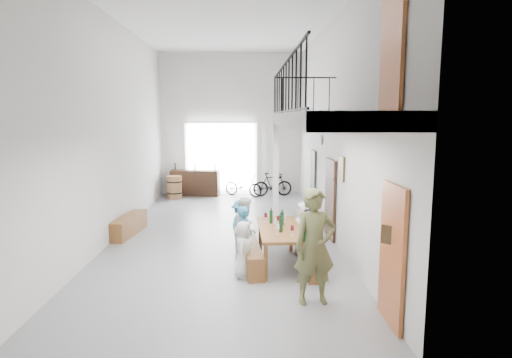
{
  "coord_description": "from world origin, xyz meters",
  "views": [
    {
      "loc": [
        0.56,
        -10.87,
        3.06
      ],
      "look_at": [
        0.82,
        -0.5,
        1.54
      ],
      "focal_mm": 30.0,
      "sensor_mm": 36.0,
      "label": 1
    }
  ],
  "objects_px": {
    "serving_counter": "(195,183)",
    "side_bench": "(129,225)",
    "bench_inner": "(251,254)",
    "tasting_table": "(280,232)",
    "bicycle_near": "(243,186)",
    "oak_barrel": "(174,187)",
    "host_standing": "(315,247)"
  },
  "relations": [
    {
      "from": "side_bench",
      "to": "host_standing",
      "type": "xyz_separation_m",
      "value": [
        4.19,
        -4.25,
        0.71
      ]
    },
    {
      "from": "bench_inner",
      "to": "serving_counter",
      "type": "distance_m",
      "value": 8.26
    },
    {
      "from": "oak_barrel",
      "to": "host_standing",
      "type": "xyz_separation_m",
      "value": [
        3.81,
        -9.23,
        0.53
      ]
    },
    {
      "from": "oak_barrel",
      "to": "side_bench",
      "type": "bearing_deg",
      "value": -94.36
    },
    {
      "from": "oak_barrel",
      "to": "bicycle_near",
      "type": "height_order",
      "value": "oak_barrel"
    },
    {
      "from": "tasting_table",
      "to": "oak_barrel",
      "type": "xyz_separation_m",
      "value": [
        -3.38,
        7.39,
        -0.28
      ]
    },
    {
      "from": "bench_inner",
      "to": "serving_counter",
      "type": "relative_size",
      "value": 1.07
    },
    {
      "from": "serving_counter",
      "to": "host_standing",
      "type": "height_order",
      "value": "host_standing"
    },
    {
      "from": "host_standing",
      "to": "bicycle_near",
      "type": "relative_size",
      "value": 1.21
    },
    {
      "from": "bench_inner",
      "to": "oak_barrel",
      "type": "distance_m",
      "value": 7.91
    },
    {
      "from": "bicycle_near",
      "to": "tasting_table",
      "type": "bearing_deg",
      "value": -146.48
    },
    {
      "from": "tasting_table",
      "to": "host_standing",
      "type": "distance_m",
      "value": 1.9
    },
    {
      "from": "bench_inner",
      "to": "host_standing",
      "type": "distance_m",
      "value": 2.21
    },
    {
      "from": "bench_inner",
      "to": "side_bench",
      "type": "relative_size",
      "value": 1.16
    },
    {
      "from": "oak_barrel",
      "to": "bicycle_near",
      "type": "relative_size",
      "value": 0.54
    },
    {
      "from": "side_bench",
      "to": "oak_barrel",
      "type": "bearing_deg",
      "value": 85.64
    },
    {
      "from": "tasting_table",
      "to": "bicycle_near",
      "type": "bearing_deg",
      "value": 94.48
    },
    {
      "from": "oak_barrel",
      "to": "serving_counter",
      "type": "height_order",
      "value": "serving_counter"
    },
    {
      "from": "bench_inner",
      "to": "tasting_table",
      "type": "bearing_deg",
      "value": -4.45
    },
    {
      "from": "tasting_table",
      "to": "serving_counter",
      "type": "relative_size",
      "value": 1.11
    },
    {
      "from": "bench_inner",
      "to": "bicycle_near",
      "type": "distance_m",
      "value": 7.74
    },
    {
      "from": "tasting_table",
      "to": "oak_barrel",
      "type": "bearing_deg",
      "value": 113.23
    },
    {
      "from": "tasting_table",
      "to": "serving_counter",
      "type": "distance_m",
      "value": 8.42
    },
    {
      "from": "bench_inner",
      "to": "host_standing",
      "type": "height_order",
      "value": "host_standing"
    },
    {
      "from": "side_bench",
      "to": "oak_barrel",
      "type": "distance_m",
      "value": 5.0
    },
    {
      "from": "bench_inner",
      "to": "side_bench",
      "type": "height_order",
      "value": "side_bench"
    },
    {
      "from": "side_bench",
      "to": "host_standing",
      "type": "relative_size",
      "value": 0.91
    },
    {
      "from": "host_standing",
      "to": "bicycle_near",
      "type": "bearing_deg",
      "value": 88.89
    },
    {
      "from": "serving_counter",
      "to": "side_bench",
      "type": "bearing_deg",
      "value": -93.66
    },
    {
      "from": "serving_counter",
      "to": "host_standing",
      "type": "bearing_deg",
      "value": -65.06
    },
    {
      "from": "bench_inner",
      "to": "host_standing",
      "type": "relative_size",
      "value": 1.05
    },
    {
      "from": "tasting_table",
      "to": "side_bench",
      "type": "distance_m",
      "value": 4.49
    }
  ]
}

